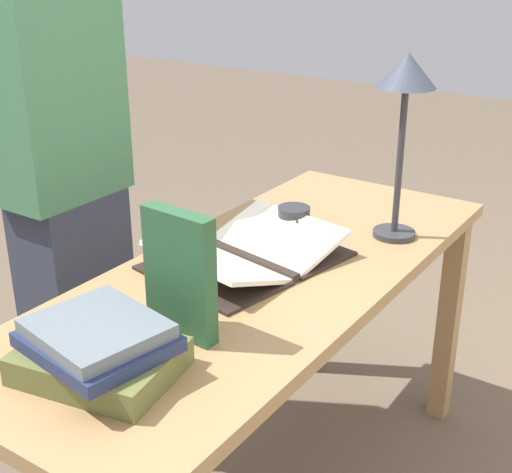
% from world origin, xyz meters
% --- Properties ---
extents(reading_desk, '(1.54, 0.61, 0.75)m').
position_xyz_m(reading_desk, '(0.00, 0.00, 0.65)').
color(reading_desk, '#937047').
rests_on(reading_desk, ground_plane).
extents(open_book, '(0.51, 0.42, 0.07)m').
position_xyz_m(open_book, '(-0.03, -0.06, 0.78)').
color(open_book, black).
rests_on(open_book, reading_desk).
extents(book_stack_tall, '(0.26, 0.31, 0.11)m').
position_xyz_m(book_stack_tall, '(0.53, 0.00, 0.81)').
color(book_stack_tall, brown).
rests_on(book_stack_tall, reading_desk).
extents(book_standing_upright, '(0.05, 0.17, 0.27)m').
position_xyz_m(book_standing_upright, '(0.34, 0.03, 0.89)').
color(book_standing_upright, '#234C2D').
rests_on(book_standing_upright, reading_desk).
extents(reading_lamp, '(0.15, 0.15, 0.49)m').
position_xyz_m(reading_lamp, '(-0.38, 0.18, 1.15)').
color(reading_lamp, '#2D2D33').
rests_on(reading_lamp, reading_desk).
extents(coffee_mug, '(0.10, 0.10, 0.08)m').
position_xyz_m(coffee_mug, '(-0.23, -0.04, 0.80)').
color(coffee_mug, '#28282D').
rests_on(coffee_mug, reading_desk).
extents(pencil, '(0.04, 0.16, 0.01)m').
position_xyz_m(pencil, '(-0.09, -0.25, 0.76)').
color(pencil, gold).
rests_on(pencil, reading_desk).
extents(person_reader, '(0.36, 0.22, 1.70)m').
position_xyz_m(person_reader, '(-0.01, -0.68, 0.84)').
color(person_reader, '#2D3342').
rests_on(person_reader, ground_plane).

